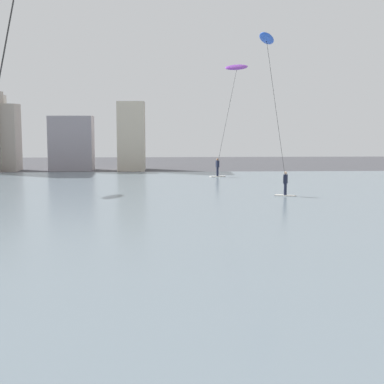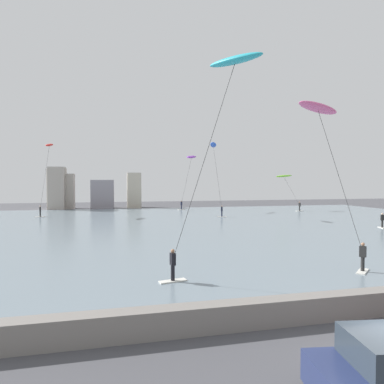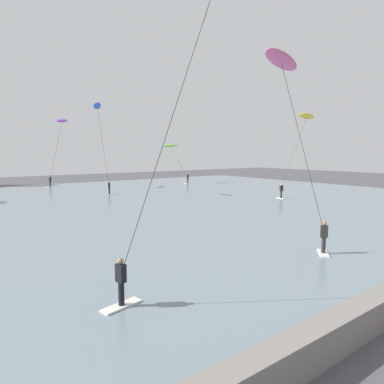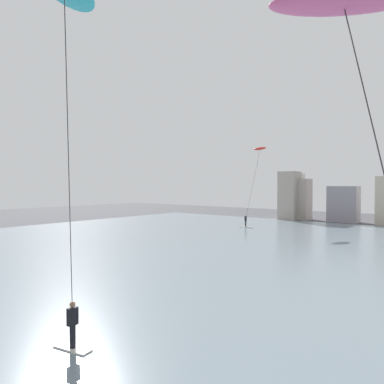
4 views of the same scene
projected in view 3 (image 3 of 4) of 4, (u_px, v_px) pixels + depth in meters
seawall_barrier at (349, 325)px, 9.30m from camera, size 60.00×0.70×0.93m
water_bay at (62, 210)px, 30.62m from camera, size 84.00×52.00×0.10m
kitesurfer_cyan at (209, 1)px, 10.27m from camera, size 4.55×3.71×11.02m
kitesurfer_yellow at (304, 123)px, 37.60m from camera, size 5.07×2.52×9.40m
kitesurfer_blue at (99, 118)px, 38.78m from camera, size 3.14×2.87×10.60m
kitesurfer_pink at (286, 80)px, 16.00m from camera, size 4.31×2.82×9.68m
kitesurfer_lime at (172, 149)px, 55.92m from camera, size 4.24×3.61×6.46m
kitesurfer_purple at (61, 126)px, 47.93m from camera, size 3.58×4.51×9.99m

